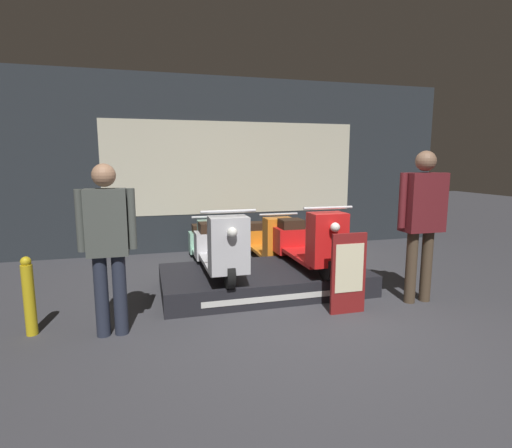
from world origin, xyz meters
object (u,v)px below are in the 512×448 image
street_bollard (29,296)px  scooter_display_right (308,242)px  scooter_display_left (219,247)px  scooter_backrow_0 (207,243)px  person_left_browsing (107,239)px  scooter_backrow_1 (267,240)px  person_right_browsing (422,212)px  price_sign_board (348,273)px

street_bollard → scooter_display_right: bearing=11.9°
scooter_display_right → scooter_display_left: bearing=180.0°
scooter_display_right → scooter_backrow_0: bearing=126.1°
person_left_browsing → scooter_backrow_1: bearing=46.0°
person_right_browsing → scooter_backrow_1: bearing=115.5°
scooter_backrow_0 → scooter_display_right: bearing=-53.9°
scooter_backrow_0 → street_bollard: bearing=-133.2°
scooter_backrow_0 → person_right_browsing: bearing=-47.9°
scooter_display_left → person_left_browsing: size_ratio=0.99×
person_right_browsing → street_bollard: bearing=177.2°
scooter_display_right → street_bollard: bearing=-168.1°
scooter_backrow_0 → person_left_browsing: person_left_browsing is taller
scooter_display_left → scooter_display_right: same height
scooter_backrow_1 → price_sign_board: price_sign_board is taller
person_left_browsing → person_right_browsing: person_right_browsing is taller
scooter_display_right → street_bollard: scooter_display_right is taller
scooter_backrow_1 → person_left_browsing: size_ratio=0.99×
scooter_display_left → scooter_backrow_1: scooter_display_left is taller
scooter_backrow_0 → person_left_browsing: (-1.31, -2.42, 0.61)m
scooter_display_left → scooter_backrow_0: 1.56m
scooter_backrow_1 → person_right_browsing: 2.78m
price_sign_board → person_right_browsing: bearing=6.3°
scooter_display_left → street_bollard: bearing=-161.4°
scooter_display_right → street_bollard: 3.27m
scooter_display_right → person_left_browsing: 2.60m
scooter_backrow_1 → price_sign_board: bearing=-86.4°
person_left_browsing → street_bollard: person_left_browsing is taller
person_right_browsing → price_sign_board: bearing=-173.7°
scooter_display_right → person_right_browsing: (1.06, -0.88, 0.47)m
scooter_display_left → scooter_display_right: 1.19m
scooter_display_left → price_sign_board: scooter_display_left is taller
scooter_backrow_0 → person_left_browsing: bearing=-118.4°
scooter_display_left → person_right_browsing: person_right_browsing is taller
scooter_display_left → person_left_browsing: 1.55m
person_left_browsing → person_right_browsing: size_ratio=0.92×
scooter_display_right → person_right_browsing: bearing=-39.7°
person_left_browsing → price_sign_board: 2.54m
scooter_backrow_1 → person_left_browsing: 3.41m
scooter_backrow_0 → street_bollard: 3.03m
person_left_browsing → scooter_backrow_0: bearing=61.6°
person_right_browsing → price_sign_board: (-1.00, -0.11, -0.63)m
scooter_backrow_0 → person_right_browsing: size_ratio=0.92×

